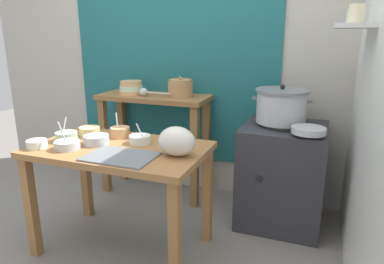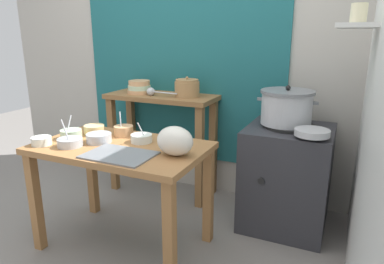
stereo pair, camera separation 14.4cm
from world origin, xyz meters
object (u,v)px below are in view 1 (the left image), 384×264
back_shelf_table (155,120)px  stove_block (282,174)px  prep_table (120,163)px  ladle (145,92)px  plastic_bag (177,141)px  prep_bowl_1 (140,139)px  prep_bowl_2 (120,132)px  prep_bowl_3 (96,139)px  prep_bowl_7 (37,144)px  prep_bowl_4 (67,144)px  prep_bowl_6 (181,138)px  serving_tray (120,157)px  steamer_pot (281,106)px  clay_pot (180,88)px  prep_bowl_0 (67,136)px  bowl_stack_enamel (131,88)px  prep_bowl_5 (90,131)px  wide_pan (309,130)px

back_shelf_table → stove_block: (1.13, -0.13, -0.30)m
prep_table → back_shelf_table: bearing=101.9°
ladle → plastic_bag: ladle is taller
ladle → prep_bowl_1: (0.32, -0.67, -0.19)m
plastic_bag → prep_bowl_2: size_ratio=1.33×
stove_block → prep_bowl_1: (-0.85, -0.63, 0.37)m
prep_bowl_3 → prep_bowl_7: size_ratio=1.32×
prep_bowl_4 → prep_bowl_6: size_ratio=1.67×
plastic_bag → prep_table: bearing=176.4°
serving_tray → plastic_bag: plastic_bag is taller
stove_block → serving_tray: stove_block is taller
prep_bowl_6 → prep_table: bearing=-145.0°
ladle → prep_bowl_7: ladle is taller
steamer_pot → clay_pot: size_ratio=2.07×
plastic_bag → prep_bowl_2: (-0.52, 0.22, -0.05)m
prep_table → prep_bowl_0: prep_bowl_0 is taller
back_shelf_table → prep_bowl_7: back_shelf_table is taller
bowl_stack_enamel → prep_bowl_0: size_ratio=1.35×
steamer_pot → ladle: 1.13m
ladle → prep_bowl_5: 0.68m
wide_pan → prep_bowl_7: wide_pan is taller
prep_bowl_0 → prep_bowl_1: (0.48, 0.13, -0.00)m
steamer_pot → prep_bowl_1: size_ratio=3.04×
back_shelf_table → bowl_stack_enamel: (-0.21, -0.02, 0.27)m
back_shelf_table → clay_pot: bearing=0.0°
prep_bowl_1 → ladle: bearing=115.0°
ladle → steamer_pot: bearing=-1.5°
back_shelf_table → prep_bowl_5: back_shelf_table is taller
steamer_pot → prep_bowl_7: steamer_pot is taller
serving_tray → bowl_stack_enamel: bearing=116.4°
bowl_stack_enamel → prep_bowl_1: 0.91m
prep_bowl_6 → clay_pot: bearing=112.5°
stove_block → steamer_pot: steamer_pot is taller
prep_table → prep_bowl_0: bearing=-177.4°
ladle → prep_bowl_3: bearing=-85.5°
clay_pot → prep_bowl_6: 0.73m
prep_table → ladle: (-0.23, 0.79, 0.33)m
back_shelf_table → prep_bowl_1: bearing=-70.2°
bowl_stack_enamel → plastic_bag: bowl_stack_enamel is taller
serving_tray → prep_bowl_1: 0.28m
clay_pot → prep_bowl_1: size_ratio=1.47×
steamer_pot → plastic_bag: bearing=-122.3°
serving_tray → wide_pan: size_ratio=1.80×
prep_bowl_2 → prep_bowl_7: bearing=-131.9°
prep_bowl_7 → serving_tray: bearing=3.3°
wide_pan → prep_bowl_0: bearing=-160.2°
back_shelf_table → serving_tray: 1.08m
bowl_stack_enamel → prep_bowl_3: size_ratio=1.29×
ladle → prep_bowl_1: size_ratio=2.09×
prep_bowl_0 → prep_bowl_4: prep_bowl_4 is taller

